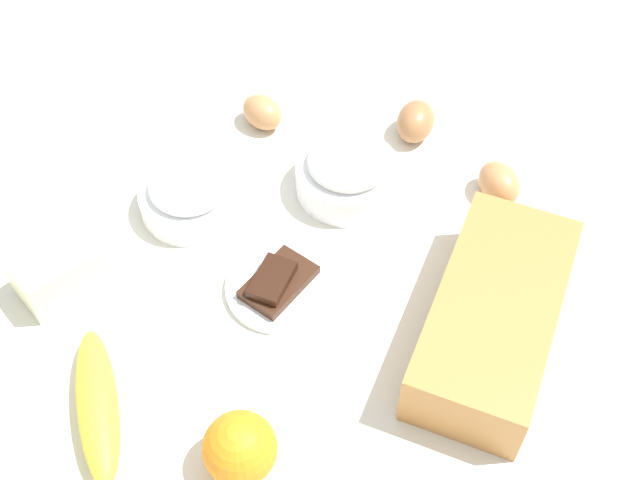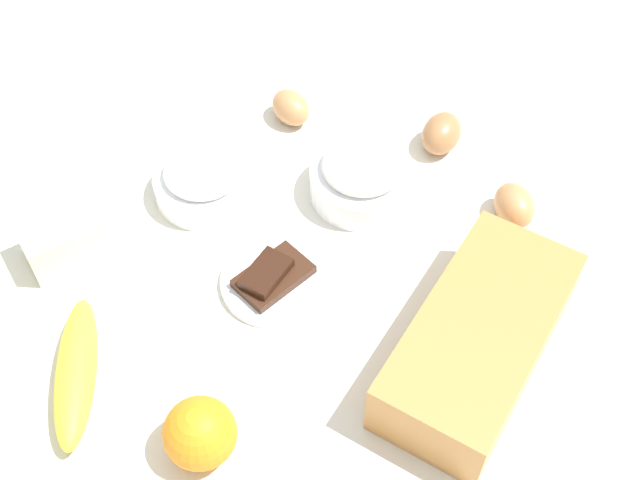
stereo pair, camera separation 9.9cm
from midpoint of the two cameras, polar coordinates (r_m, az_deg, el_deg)
name	(u,v)px [view 1 (the left image)]	position (r m, az deg, el deg)	size (l,w,h in m)	color
ground_plane	(320,265)	(1.03, -2.75, -1.91)	(2.40, 2.40, 0.02)	silver
loaf_pan	(495,314)	(0.94, 9.09, -5.25)	(0.29, 0.17, 0.08)	#B77A3D
flour_bowl	(348,172)	(1.07, -0.71, 4.57)	(0.14, 0.14, 0.07)	white
sugar_bowl	(190,194)	(1.08, -11.61, 2.98)	(0.13, 0.13, 0.06)	white
banana	(98,405)	(0.94, -18.13, -11.00)	(0.19, 0.04, 0.04)	yellow
orange_fruit	(240,448)	(0.86, -8.96, -14.28)	(0.08, 0.08, 0.08)	orange
butter_block	(55,273)	(1.04, -20.49, -2.36)	(0.09, 0.06, 0.06)	#F4EDB2
egg_near_butter	(499,183)	(1.09, 9.75, 3.75)	(0.05, 0.05, 0.07)	#BA7E4C
egg_beside_bowl	(262,112)	(1.18, -6.45, 8.65)	(0.05, 0.05, 0.06)	#BD804D
egg_loose	(416,121)	(1.15, 4.18, 8.06)	(0.05, 0.05, 0.07)	#9F6A40
chocolate_plate	(278,285)	(0.99, -5.77, -3.31)	(0.13, 0.13, 0.03)	white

